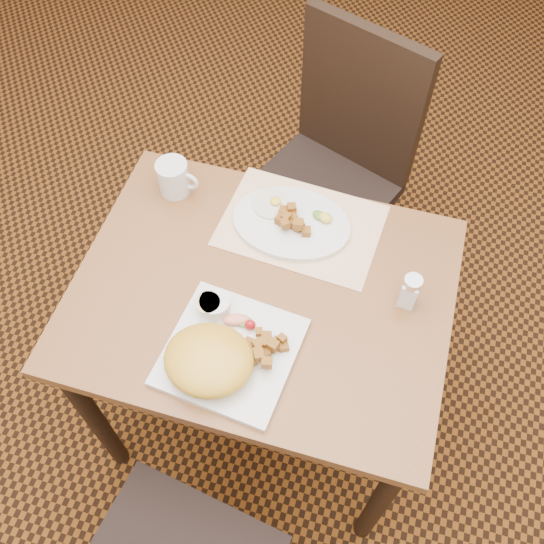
{
  "coord_description": "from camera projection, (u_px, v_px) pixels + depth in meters",
  "views": [
    {
      "loc": [
        0.23,
        -0.72,
        1.99
      ],
      "look_at": [
        0.02,
        0.01,
        0.82
      ],
      "focal_mm": 40.0,
      "sensor_mm": 36.0,
      "label": 1
    }
  ],
  "objects": [
    {
      "name": "coffee_mug",
      "position": [
        174.0,
        178.0,
        1.58
      ],
      "size": [
        0.11,
        0.08,
        0.09
      ],
      "color": "silver",
      "rests_on": "table"
    },
    {
      "name": "chair_far",
      "position": [
        335.0,
        162.0,
        1.96
      ],
      "size": [
        0.55,
        0.55,
        0.97
      ],
      "rotation": [
        0.0,
        0.0,
        2.77
      ],
      "color": "black",
      "rests_on": "ground"
    },
    {
      "name": "salt_shaker",
      "position": [
        410.0,
        291.0,
        1.39
      ],
      "size": [
        0.05,
        0.05,
        0.1
      ],
      "color": "white",
      "rests_on": "table"
    },
    {
      "name": "ramekin",
      "position": [
        214.0,
        305.0,
        1.38
      ],
      "size": [
        0.08,
        0.07,
        0.04
      ],
      "color": "silver",
      "rests_on": "plate_square"
    },
    {
      "name": "plate_square",
      "position": [
        231.0,
        352.0,
        1.35
      ],
      "size": [
        0.31,
        0.31,
        0.02
      ],
      "primitive_type": "cube",
      "rotation": [
        0.0,
        0.0,
        -0.1
      ],
      "color": "silver",
      "rests_on": "table"
    },
    {
      "name": "home_fries_sq",
      "position": [
        263.0,
        348.0,
        1.33
      ],
      "size": [
        0.1,
        0.1,
        0.04
      ],
      "color": "#995C18",
      "rests_on": "plate_square"
    },
    {
      "name": "ground",
      "position": [
        265.0,
        404.0,
        2.08
      ],
      "size": [
        8.0,
        8.0,
        0.0
      ],
      "primitive_type": "plane",
      "color": "black",
      "rests_on": "ground"
    },
    {
      "name": "hollandaise_mound",
      "position": [
        208.0,
        360.0,
        1.29
      ],
      "size": [
        0.2,
        0.18,
        0.07
      ],
      "color": "gold",
      "rests_on": "plate_square"
    },
    {
      "name": "garnish_ov",
      "position": [
        323.0,
        217.0,
        1.54
      ],
      "size": [
        0.06,
        0.05,
        0.02
      ],
      "color": "#387223",
      "rests_on": "plate_oval"
    },
    {
      "name": "placemat",
      "position": [
        301.0,
        225.0,
        1.55
      ],
      "size": [
        0.42,
        0.31,
        0.0
      ],
      "primitive_type": "cube",
      "rotation": [
        0.0,
        0.0,
        -0.07
      ],
      "color": "white",
      "rests_on": "table"
    },
    {
      "name": "garnish_sq",
      "position": [
        241.0,
        321.0,
        1.37
      ],
      "size": [
        0.08,
        0.05,
        0.03
      ],
      "color": "#387223",
      "rests_on": "plate_square"
    },
    {
      "name": "plate_oval",
      "position": [
        291.0,
        223.0,
        1.54
      ],
      "size": [
        0.31,
        0.23,
        0.02
      ],
      "primitive_type": null,
      "rotation": [
        0.0,
        0.0,
        -0.01
      ],
      "color": "silver",
      "rests_on": "placemat"
    },
    {
      "name": "fried_egg",
      "position": [
        272.0,
        204.0,
        1.56
      ],
      "size": [
        0.1,
        0.1,
        0.02
      ],
      "color": "white",
      "rests_on": "plate_oval"
    },
    {
      "name": "home_fries_ov",
      "position": [
        292.0,
        221.0,
        1.52
      ],
      "size": [
        0.1,
        0.08,
        0.04
      ],
      "color": "#995C18",
      "rests_on": "plate_oval"
    },
    {
      "name": "table",
      "position": [
        262.0,
        313.0,
        1.54
      ],
      "size": [
        0.9,
        0.7,
        0.75
      ],
      "color": "brown",
      "rests_on": "ground"
    }
  ]
}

